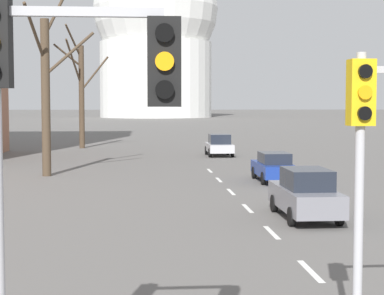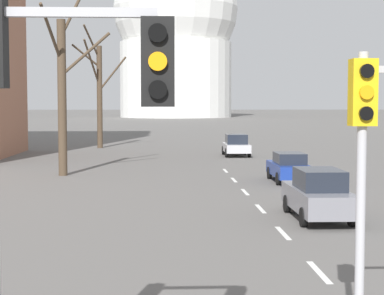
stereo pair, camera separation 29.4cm
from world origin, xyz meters
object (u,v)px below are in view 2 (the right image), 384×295
Objects in this scene: traffic_signal_near_left at (49,105)px; sedan_near_left at (289,167)px; sedan_near_right at (236,145)px; sedan_mid_centre at (318,194)px.

sedan_near_left is (7.50, 24.60, -3.15)m from traffic_signal_near_left.
sedan_near_left is at bearing -86.92° from sedan_near_right.
traffic_signal_near_left is 1.24× the size of sedan_near_right.
sedan_near_left is 1.01× the size of sedan_near_right.
sedan_mid_centre reaches higher than sedan_near_right.
sedan_near_right is at bearing 93.08° from sedan_near_left.
sedan_near_left is at bearing 73.03° from traffic_signal_near_left.
traffic_signal_near_left is at bearing -114.35° from sedan_mid_centre.
traffic_signal_near_left is 15.95m from sedan_mid_centre.
sedan_mid_centre is at bearing -90.43° from sedan_near_right.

